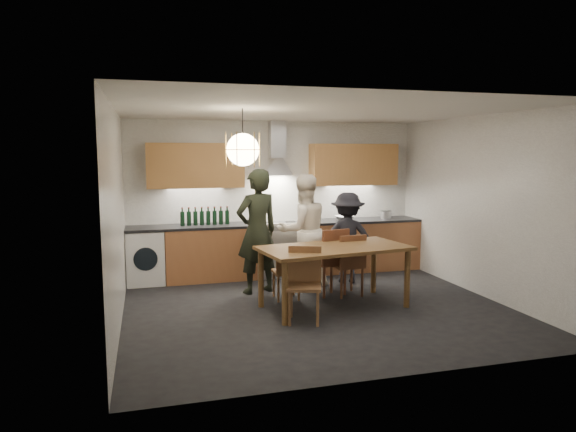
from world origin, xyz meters
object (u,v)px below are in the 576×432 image
object	(u,v)px
person_right	(347,238)
stock_pot	(386,215)
person_left	(257,231)
person_mid	(303,231)
chair_front	(304,278)
wine_bottles	(205,216)
mixing_bowl	(344,218)
chair_back_left	(287,268)
dining_table	(334,254)

from	to	relation	value
person_right	stock_pot	distance (m)	1.34
person_left	person_right	xyz separation A→B (m)	(1.51, 0.22, -0.20)
person_mid	stock_pot	xyz separation A→B (m)	(1.80, 0.80, 0.10)
person_left	stock_pot	distance (m)	2.76
chair_front	wine_bottles	size ratio (longest dim) A/B	1.15
person_left	person_right	bearing A→B (deg)	170.78
person_right	mixing_bowl	world-z (taller)	person_right
chair_back_left	wine_bottles	world-z (taller)	wine_bottles
mixing_bowl	stock_pot	bearing A→B (deg)	3.80
person_mid	mixing_bowl	world-z (taller)	person_mid
person_left	wine_bottles	world-z (taller)	person_left
person_left	stock_pot	xyz separation A→B (m)	(2.57, 1.01, 0.05)
chair_back_left	person_left	world-z (taller)	person_left
chair_front	person_right	distance (m)	2.04
mixing_bowl	wine_bottles	world-z (taller)	wine_bottles
chair_back_left	wine_bottles	bearing A→B (deg)	-56.72
person_mid	mixing_bowl	distance (m)	1.23
dining_table	mixing_bowl	world-z (taller)	mixing_bowl
person_mid	mixing_bowl	size ratio (longest dim) A/B	5.40
chair_back_left	stock_pot	bearing A→B (deg)	-144.50
dining_table	mixing_bowl	bearing A→B (deg)	56.38
person_left	person_right	distance (m)	1.54
chair_back_left	chair_front	bearing A→B (deg)	89.76
person_left	person_right	world-z (taller)	person_left
chair_front	person_right	bearing A→B (deg)	72.18
dining_table	chair_back_left	world-z (taller)	dining_table
dining_table	stock_pot	bearing A→B (deg)	40.73
dining_table	mixing_bowl	distance (m)	2.17
chair_front	stock_pot	world-z (taller)	stock_pot
chair_back_left	person_right	xyz separation A→B (m)	(1.20, 0.74, 0.26)
person_right	chair_back_left	bearing A→B (deg)	49.27
person_right	mixing_bowl	bearing A→B (deg)	-90.40
person_right	wine_bottles	xyz separation A→B (m)	(-2.16, 0.80, 0.32)
person_left	wine_bottles	size ratio (longest dim) A/B	2.31
chair_front	person_left	xyz separation A→B (m)	(-0.29, 1.40, 0.39)
stock_pot	dining_table	bearing A→B (deg)	-130.85
chair_front	mixing_bowl	distance (m)	2.80
mixing_bowl	stock_pot	size ratio (longest dim) A/B	1.69
wine_bottles	dining_table	bearing A→B (deg)	-53.90
person_right	mixing_bowl	xyz separation A→B (m)	(0.24, 0.73, 0.22)
person_left	wine_bottles	distance (m)	1.22
chair_front	mixing_bowl	bearing A→B (deg)	77.42
person_mid	person_right	bearing A→B (deg)	173.90
person_left	stock_pot	bearing A→B (deg)	-176.07
dining_table	chair_front	distance (m)	0.70
chair_back_left	wine_bottles	size ratio (longest dim) A/B	1.01
mixing_bowl	wine_bottles	xyz separation A→B (m)	(-2.40, 0.07, 0.11)
chair_front	mixing_bowl	world-z (taller)	mixing_bowl
person_right	mixing_bowl	distance (m)	0.80
dining_table	person_right	world-z (taller)	person_right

